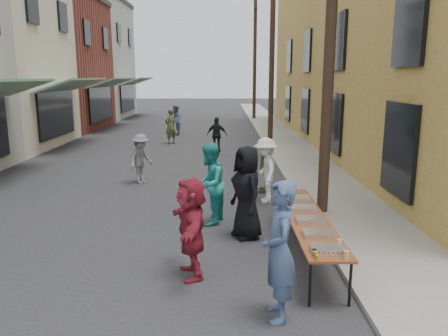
{
  "coord_description": "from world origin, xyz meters",
  "views": [
    {
      "loc": [
        1.91,
        -7.12,
        3.29
      ],
      "look_at": [
        1.92,
        2.34,
        1.3
      ],
      "focal_mm": 35.0,
      "sensor_mm": 36.0,
      "label": 1
    }
  ],
  "objects_px": {
    "utility_pole_mid": "(272,51)",
    "guest_front_a": "(247,192)",
    "catering_tray_sausage": "(328,249)",
    "utility_pole_near": "(331,21)",
    "utility_pole_far": "(255,60)",
    "serving_table": "(307,219)",
    "guest_front_c": "(210,184)"
  },
  "relations": [
    {
      "from": "utility_pole_mid",
      "to": "guest_front_a",
      "type": "relative_size",
      "value": 4.68
    },
    {
      "from": "catering_tray_sausage",
      "to": "guest_front_a",
      "type": "bearing_deg",
      "value": 112.36
    },
    {
      "from": "utility_pole_near",
      "to": "catering_tray_sausage",
      "type": "bearing_deg",
      "value": -101.75
    },
    {
      "from": "utility_pole_mid",
      "to": "utility_pole_near",
      "type": "bearing_deg",
      "value": -90.0
    },
    {
      "from": "catering_tray_sausage",
      "to": "guest_front_a",
      "type": "xyz_separation_m",
      "value": [
        -1.07,
        2.59,
        0.17
      ]
    },
    {
      "from": "guest_front_a",
      "to": "utility_pole_far",
      "type": "bearing_deg",
      "value": 152.45
    },
    {
      "from": "guest_front_a",
      "to": "serving_table",
      "type": "bearing_deg",
      "value": 25.26
    },
    {
      "from": "utility_pole_near",
      "to": "catering_tray_sausage",
      "type": "height_order",
      "value": "utility_pole_near"
    },
    {
      "from": "catering_tray_sausage",
      "to": "utility_pole_mid",
      "type": "bearing_deg",
      "value": 86.98
    },
    {
      "from": "utility_pole_far",
      "to": "guest_front_a",
      "type": "height_order",
      "value": "utility_pole_far"
    },
    {
      "from": "catering_tray_sausage",
      "to": "guest_front_c",
      "type": "height_order",
      "value": "guest_front_c"
    },
    {
      "from": "serving_table",
      "to": "guest_front_c",
      "type": "relative_size",
      "value": 2.16
    },
    {
      "from": "utility_pole_far",
      "to": "utility_pole_near",
      "type": "bearing_deg",
      "value": -90.0
    },
    {
      "from": "utility_pole_mid",
      "to": "guest_front_a",
      "type": "bearing_deg",
      "value": -98.08
    },
    {
      "from": "utility_pole_mid",
      "to": "utility_pole_far",
      "type": "xyz_separation_m",
      "value": [
        0.0,
        12.0,
        0.0
      ]
    },
    {
      "from": "utility_pole_near",
      "to": "guest_front_c",
      "type": "relative_size",
      "value": 4.87
    },
    {
      "from": "serving_table",
      "to": "catering_tray_sausage",
      "type": "bearing_deg",
      "value": -90.0
    },
    {
      "from": "utility_pole_far",
      "to": "catering_tray_sausage",
      "type": "distance_m",
      "value": 28.33
    },
    {
      "from": "utility_pole_mid",
      "to": "guest_front_c",
      "type": "relative_size",
      "value": 4.87
    },
    {
      "from": "serving_table",
      "to": "utility_pole_mid",
      "type": "bearing_deg",
      "value": 86.64
    },
    {
      "from": "catering_tray_sausage",
      "to": "guest_front_a",
      "type": "height_order",
      "value": "guest_front_a"
    },
    {
      "from": "utility_pole_far",
      "to": "catering_tray_sausage",
      "type": "bearing_deg",
      "value": -91.73
    },
    {
      "from": "utility_pole_far",
      "to": "guest_front_a",
      "type": "relative_size",
      "value": 4.68
    },
    {
      "from": "serving_table",
      "to": "guest_front_a",
      "type": "relative_size",
      "value": 2.08
    },
    {
      "from": "catering_tray_sausage",
      "to": "guest_front_c",
      "type": "distance_m",
      "value": 3.93
    },
    {
      "from": "serving_table",
      "to": "catering_tray_sausage",
      "type": "distance_m",
      "value": 1.65
    },
    {
      "from": "utility_pole_near",
      "to": "serving_table",
      "type": "distance_m",
      "value": 4.58
    },
    {
      "from": "serving_table",
      "to": "catering_tray_sausage",
      "type": "relative_size",
      "value": 8.0
    },
    {
      "from": "catering_tray_sausage",
      "to": "utility_pole_far",
      "type": "bearing_deg",
      "value": 88.27
    },
    {
      "from": "utility_pole_far",
      "to": "serving_table",
      "type": "distance_m",
      "value": 26.71
    },
    {
      "from": "utility_pole_mid",
      "to": "guest_front_c",
      "type": "xyz_separation_m",
      "value": [
        -2.7,
        -12.62,
        -3.58
      ]
    },
    {
      "from": "serving_table",
      "to": "guest_front_c",
      "type": "height_order",
      "value": "guest_front_c"
    }
  ]
}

